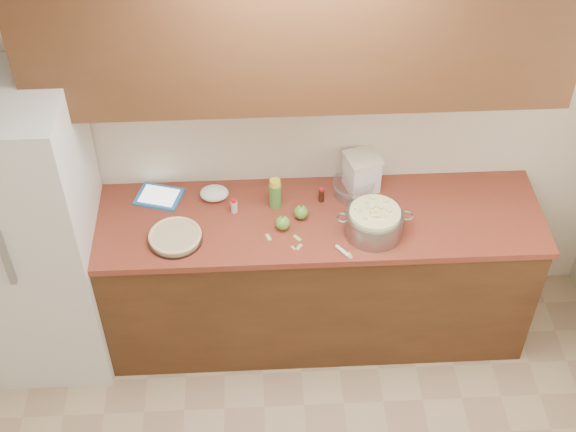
{
  "coord_description": "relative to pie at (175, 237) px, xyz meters",
  "views": [
    {
      "loc": [
        -0.22,
        -1.64,
        3.89
      ],
      "look_at": [
        -0.06,
        1.43,
        0.98
      ],
      "focal_mm": 50.0,
      "sensor_mm": 36.0,
      "label": 1
    }
  ],
  "objects": [
    {
      "name": "upper_cabinets",
      "position": [
        0.66,
        0.3,
        1.01
      ],
      "size": [
        2.6,
        0.34,
        0.7
      ],
      "primitive_type": "cube",
      "color": "#512E18",
      "rests_on": "room_shell"
    },
    {
      "name": "pie",
      "position": [
        0.0,
        0.0,
        0.0
      ],
      "size": [
        0.29,
        0.29,
        0.05
      ],
      "rotation": [
        0.0,
        0.0,
        -0.08
      ],
      "color": "silver",
      "rests_on": "counter_run"
    },
    {
      "name": "room_shell",
      "position": [
        0.66,
        -1.33,
        0.36
      ],
      "size": [
        3.6,
        3.6,
        3.6
      ],
      "color": "tan",
      "rests_on": "ground"
    },
    {
      "name": "peel_b",
      "position": [
        0.49,
        -0.01,
        -0.02
      ],
      "size": [
        0.04,
        0.05,
        0.0
      ],
      "primitive_type": "cube",
      "rotation": [
        0.0,
        0.0,
        1.93
      ],
      "color": "#9AC05D",
      "rests_on": "counter_run"
    },
    {
      "name": "apple_center",
      "position": [
        0.66,
        0.14,
        0.02
      ],
      "size": [
        0.08,
        0.08,
        0.09
      ],
      "color": "#59912E",
      "rests_on": "counter_run"
    },
    {
      "name": "peel_e",
      "position": [
        0.64,
        -0.02,
        -0.02
      ],
      "size": [
        0.05,
        0.05,
        0.0
      ],
      "primitive_type": "cube",
      "rotation": [
        0.0,
        0.0,
        2.24
      ],
      "color": "#9AC05D",
      "rests_on": "counter_run"
    },
    {
      "name": "flour_canister",
      "position": [
        1.01,
        0.37,
        0.09
      ],
      "size": [
        0.22,
        0.22,
        0.22
      ],
      "rotation": [
        0.0,
        0.0,
        0.3
      ],
      "color": "white",
      "rests_on": "counter_run"
    },
    {
      "name": "paring_knife",
      "position": [
        0.87,
        -0.12,
        -0.02
      ],
      "size": [
        0.14,
        0.18,
        0.02
      ],
      "rotation": [
        0.0,
        0.0,
        0.63
      ],
      "color": "gray",
      "rests_on": "counter_run"
    },
    {
      "name": "peel_d",
      "position": [
        0.64,
        -0.08,
        -0.02
      ],
      "size": [
        0.04,
        0.05,
        0.0
      ],
      "primitive_type": "cube",
      "rotation": [
        0.0,
        0.0,
        -2.15
      ],
      "color": "#9AC05D",
      "rests_on": "counter_run"
    },
    {
      "name": "peel_c",
      "position": [
        0.61,
        -0.09,
        -0.02
      ],
      "size": [
        0.03,
        0.03,
        0.0
      ],
      "primitive_type": "cube",
      "rotation": [
        0.0,
        0.0,
        2.18
      ],
      "color": "#9AC05D",
      "rests_on": "counter_run"
    },
    {
      "name": "paper_towel",
      "position": [
        0.2,
        0.32,
        0.01
      ],
      "size": [
        0.18,
        0.16,
        0.07
      ],
      "primitive_type": "ellipsoid",
      "rotation": [
        0.0,
        0.0,
        0.22
      ],
      "color": "white",
      "rests_on": "counter_run"
    },
    {
      "name": "tablet",
      "position": [
        -0.11,
        0.34,
        -0.02
      ],
      "size": [
        0.28,
        0.24,
        0.02
      ],
      "rotation": [
        0.0,
        0.0,
        -0.29
      ],
      "color": "#2877C1",
      "rests_on": "counter_run"
    },
    {
      "name": "apple_left",
      "position": [
        0.56,
        0.06,
        0.02
      ],
      "size": [
        0.08,
        0.08,
        0.09
      ],
      "color": "#59912E",
      "rests_on": "counter_run"
    },
    {
      "name": "counter_run",
      "position": [
        0.66,
        0.14,
        -0.48
      ],
      "size": [
        2.64,
        0.68,
        0.92
      ],
      "color": "#4C2C15",
      "rests_on": "ground"
    },
    {
      "name": "lemon_bottle",
      "position": [
        0.53,
        0.24,
        0.06
      ],
      "size": [
        0.07,
        0.07,
        0.18
      ],
      "rotation": [
        0.0,
        0.0,
        0.3
      ],
      "color": "#4C8C38",
      "rests_on": "counter_run"
    },
    {
      "name": "fridge",
      "position": [
        -0.78,
        0.11,
        -0.04
      ],
      "size": [
        0.7,
        0.7,
        1.8
      ],
      "primitive_type": "cube",
      "color": "silver",
      "rests_on": "ground"
    },
    {
      "name": "mixing_bowl",
      "position": [
        0.97,
        0.32,
        0.02
      ],
      "size": [
        0.23,
        0.23,
        0.09
      ],
      "rotation": [
        0.0,
        0.0,
        0.14
      ],
      "color": "silver",
      "rests_on": "counter_run"
    },
    {
      "name": "cinnamon_shaker",
      "position": [
        0.31,
        0.2,
        0.02
      ],
      "size": [
        0.04,
        0.04,
        0.09
      ],
      "rotation": [
        0.0,
        0.0,
        0.38
      ],
      "color": "beige",
      "rests_on": "counter_run"
    },
    {
      "name": "peel_a",
      "position": [
        0.9,
        -0.16,
        -0.02
      ],
      "size": [
        0.03,
        0.04,
        0.0
      ],
      "primitive_type": "cube",
      "rotation": [
        0.0,
        0.0,
        -1.3
      ],
      "color": "#9AC05D",
      "rests_on": "counter_run"
    },
    {
      "name": "colander",
      "position": [
        1.04,
        0.01,
        0.05
      ],
      "size": [
        0.41,
        0.3,
        0.15
      ],
      "rotation": [
        0.0,
        0.0,
        0.22
      ],
      "color": "gray",
      "rests_on": "counter_run"
    },
    {
      "name": "vanilla_bottle",
      "position": [
        0.78,
        0.27,
        0.02
      ],
      "size": [
        0.03,
        0.03,
        0.09
      ],
      "rotation": [
        0.0,
        0.0,
        0.12
      ],
      "color": "black",
      "rests_on": "counter_run"
    }
  ]
}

